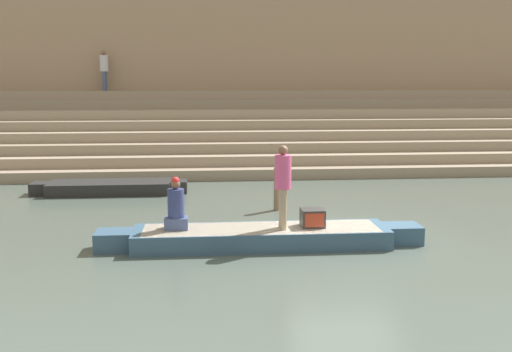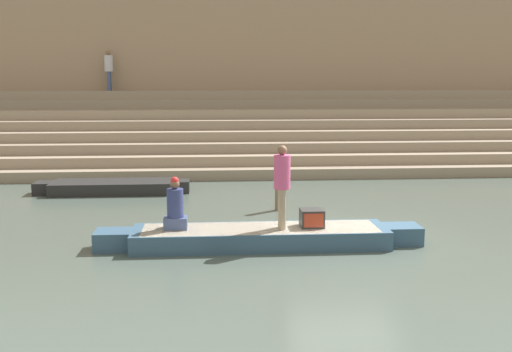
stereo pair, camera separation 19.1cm
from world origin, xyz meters
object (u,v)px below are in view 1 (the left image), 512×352
(rowboat_main, at_px, (261,236))
(moored_boat_shore, at_px, (110,187))
(person_rowing, at_px, (176,208))
(tv_set, at_px, (312,218))
(person_standing, at_px, (283,181))
(person_on_steps, at_px, (104,68))
(mooring_post, at_px, (277,189))

(rowboat_main, xyz_separation_m, moored_boat_shore, (-4.02, 6.18, -0.01))
(rowboat_main, distance_m, person_rowing, 1.86)
(person_rowing, xyz_separation_m, tv_set, (2.84, -0.04, -0.25))
(rowboat_main, distance_m, moored_boat_shore, 7.37)
(person_standing, distance_m, tv_set, 1.05)
(person_standing, height_order, person_on_steps, person_on_steps)
(person_rowing, relative_size, tv_set, 2.26)
(person_rowing, height_order, tv_set, person_rowing)
(person_rowing, height_order, person_on_steps, person_on_steps)
(rowboat_main, relative_size, person_standing, 3.92)
(person_rowing, bearing_deg, mooring_post, 41.00)
(moored_boat_shore, bearing_deg, rowboat_main, -62.36)
(person_rowing, distance_m, person_on_steps, 14.36)
(person_standing, xyz_separation_m, person_on_steps, (-5.68, 13.75, 2.50))
(rowboat_main, height_order, person_rowing, person_rowing)
(person_rowing, relative_size, moored_boat_shore, 0.23)
(mooring_post, height_order, person_on_steps, person_on_steps)
(person_rowing, relative_size, mooring_post, 0.95)
(rowboat_main, relative_size, person_on_steps, 4.10)
(mooring_post, xyz_separation_m, person_on_steps, (-6.00, 10.28, 3.32))
(moored_boat_shore, height_order, person_on_steps, person_on_steps)
(mooring_post, relative_size, person_on_steps, 0.69)
(person_standing, xyz_separation_m, moored_boat_shore, (-4.46, 6.25, -1.19))
(person_standing, height_order, person_rowing, person_standing)
(person_standing, bearing_deg, mooring_post, 81.42)
(rowboat_main, bearing_deg, moored_boat_shore, 123.51)
(rowboat_main, relative_size, mooring_post, 5.94)
(rowboat_main, height_order, person_on_steps, person_on_steps)
(person_standing, xyz_separation_m, tv_set, (0.65, 0.11, -0.82))
(person_rowing, distance_m, moored_boat_shore, 6.53)
(person_standing, distance_m, mooring_post, 3.57)
(person_on_steps, bearing_deg, tv_set, -20.82)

